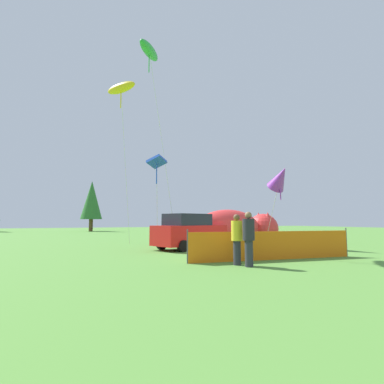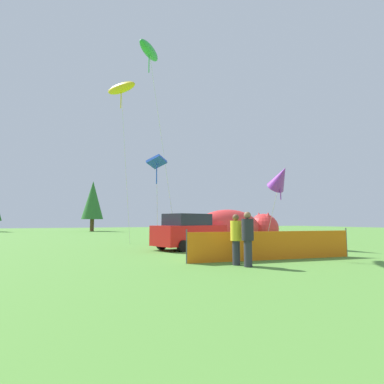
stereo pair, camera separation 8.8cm
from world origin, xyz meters
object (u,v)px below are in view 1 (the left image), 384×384
Objects in this scene: inflatable_cat at (237,229)px; parked_car at (189,232)px; spectator_in_white_shirt at (249,237)px; kite_blue_box at (157,163)px; kite_purple_delta at (280,178)px; spectator_in_blue_shirt at (237,237)px; kite_green_fish at (149,52)px; folding_chair at (300,242)px; kite_yellow_hero at (121,89)px.

parked_car is at bearing -168.84° from inflatable_cat.
parked_car is 2.43× the size of spectator_in_white_shirt.
kite_blue_box is at bearing 177.39° from inflatable_cat.
kite_purple_delta is at bearing 40.71° from spectator_in_white_shirt.
inflatable_cat is at bearing 57.13° from spectator_in_blue_shirt.
kite_green_fish is 2.39× the size of kite_purple_delta.
folding_chair is 0.16× the size of kite_blue_box.
kite_blue_box is 1.07× the size of kite_purple_delta.
spectator_in_white_shirt is at bearing -73.89° from spectator_in_blue_shirt.
kite_green_fish is (-1.48, 6.69, 10.35)m from spectator_in_blue_shirt.
spectator_in_blue_shirt is 12.41m from kite_green_fish.
inflatable_cat is 11.67m from kite_yellow_hero.
parked_car is at bearing -10.85° from kite_green_fish.
kite_purple_delta reaches higher than parked_car.
kite_purple_delta is at bearing -21.47° from kite_blue_box.
kite_yellow_hero is 11.29m from kite_purple_delta.
kite_green_fish is at bearing -64.44° from kite_yellow_hero.
inflatable_cat is 6.90m from kite_blue_box.
kite_purple_delta is (8.54, -4.59, -5.78)m from kite_yellow_hero.
kite_green_fish reaches higher than spectator_in_blue_shirt.
parked_car is 0.93× the size of kite_purple_delta.
kite_purple_delta is (5.79, 4.98, 3.06)m from spectator_in_white_shirt.
kite_blue_box is (-6.43, 4.38, 4.41)m from folding_chair.
spectator_in_blue_shirt reaches higher than folding_chair.
kite_purple_delta is (5.94, 4.46, 3.11)m from spectator_in_blue_shirt.
spectator_in_white_shirt is at bearing 33.52° from folding_chair.
folding_chair is at bearing 30.81° from spectator_in_white_shirt.
spectator_in_blue_shirt is 8.16m from kite_blue_box.
spectator_in_white_shirt is 0.16× the size of kite_green_fish.
kite_yellow_hero reaches higher than kite_purple_delta.
inflatable_cat is 0.65× the size of kite_yellow_hero.
parked_car is 0.39× the size of kite_green_fish.
kite_yellow_hero is (-8.22, 6.31, 9.38)m from folding_chair.
kite_yellow_hero is (-3.48, 2.81, 8.91)m from parked_car.
kite_blue_box is at bearing 96.57° from spectator_in_blue_shirt.
inflatable_cat reaches higher than spectator_in_white_shirt.
spectator_in_blue_shirt is at bearing -83.43° from kite_blue_box.
spectator_in_blue_shirt is (-4.89, -7.57, -0.07)m from inflatable_cat.
kite_blue_box is 5.62m from kite_yellow_hero.
folding_chair is 0.47× the size of spectator_in_blue_shirt.
kite_purple_delta is at bearing -38.10° from parked_car.
spectator_in_white_shirt is 0.36× the size of kite_blue_box.
inflatable_cat is (4.02, 1.33, 0.10)m from parked_car.
kite_yellow_hero reaches higher than parked_car.
kite_yellow_hero is at bearing 161.70° from inflatable_cat.
kite_yellow_hero is at bearing -34.81° from folding_chair.
kite_blue_box is (-5.71, -0.46, 3.85)m from inflatable_cat.
spectator_in_blue_shirt is 8.05m from kite_purple_delta.
kite_blue_box is at bearing -47.20° from kite_yellow_hero.
parked_car is at bearing 160.63° from kite_purple_delta.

